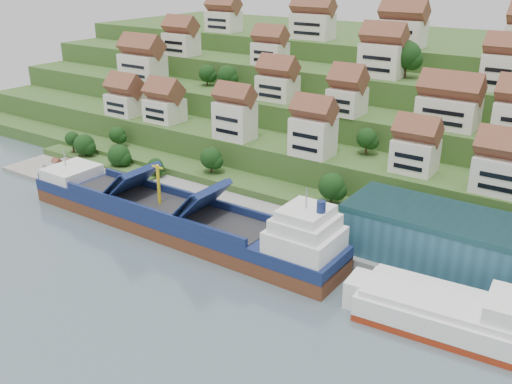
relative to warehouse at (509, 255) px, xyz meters
The scene contains 11 objects.
ground 55.18m from the warehouse, 161.90° to the right, with size 300.00×300.00×0.00m, color slate.
quay 32.64m from the warehouse, behind, with size 180.00×14.00×2.20m, color gray.
pebble_beach 110.32m from the warehouse, behind, with size 45.00×20.00×1.00m, color gray.
hillside 101.03m from the warehouse, 121.00° to the left, with size 260.00×128.00×31.00m.
hillside_village 66.94m from the warehouse, 136.84° to the left, with size 160.28×64.07×28.58m.
hillside_trees 67.96m from the warehouse, 154.86° to the left, with size 139.06×62.31×32.67m.
warehouse is the anchor object (origin of this frame).
flagpole 34.60m from the warehouse, 168.33° to the right, with size 1.28×0.16×8.00m.
beach_huts 112.29m from the warehouse, behind, with size 14.40×3.70×2.20m.
cargo_ship 65.20m from the warehouse, 165.49° to the right, with size 80.12×12.46×17.80m.
second_ship 18.10m from the warehouse, 97.97° to the right, with size 32.71×14.27×9.25m.
Camera 1 is at (66.02, -82.15, 56.11)m, focal length 40.00 mm.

